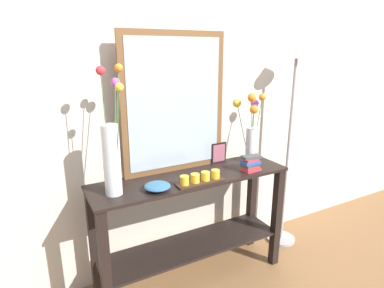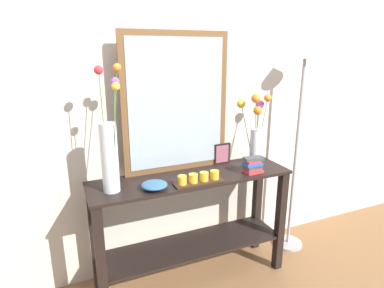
# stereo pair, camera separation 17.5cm
# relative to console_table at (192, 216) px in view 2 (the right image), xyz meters

# --- Properties ---
(ground_plane) EXTENTS (7.00, 6.00, 0.02)m
(ground_plane) POSITION_rel_console_table_xyz_m (0.00, 0.00, -0.51)
(ground_plane) COLOR brown
(wall_back) EXTENTS (6.40, 0.08, 2.70)m
(wall_back) POSITION_rel_console_table_xyz_m (0.00, 0.31, 0.85)
(wall_back) COLOR beige
(wall_back) RESTS_ON ground
(console_table) EXTENTS (1.35, 0.37, 0.79)m
(console_table) POSITION_rel_console_table_xyz_m (0.00, 0.00, 0.00)
(console_table) COLOR black
(console_table) RESTS_ON ground
(mirror_leaning) EXTENTS (0.73, 0.03, 0.92)m
(mirror_leaning) POSITION_rel_console_table_xyz_m (-0.05, 0.15, 0.75)
(mirror_leaning) COLOR brown
(mirror_leaning) RESTS_ON console_table
(tall_vase_left) EXTENTS (0.15, 0.22, 0.73)m
(tall_vase_left) POSITION_rel_console_table_xyz_m (-0.52, -0.02, 0.55)
(tall_vase_left) COLOR silver
(tall_vase_left) RESTS_ON console_table
(vase_right) EXTENTS (0.25, 0.19, 0.52)m
(vase_right) POSITION_rel_console_table_xyz_m (0.52, 0.06, 0.55)
(vase_right) COLOR silver
(vase_right) RESTS_ON console_table
(candle_tray) EXTENTS (0.32, 0.09, 0.07)m
(candle_tray) POSITION_rel_console_table_xyz_m (-0.01, -0.13, 0.32)
(candle_tray) COLOR #382316
(candle_tray) RESTS_ON console_table
(picture_frame_small) EXTENTS (0.12, 0.01, 0.15)m
(picture_frame_small) POSITION_rel_console_table_xyz_m (0.30, 0.14, 0.37)
(picture_frame_small) COLOR black
(picture_frame_small) RESTS_ON console_table
(decorative_bowl) EXTENTS (0.16, 0.16, 0.05)m
(decorative_bowl) POSITION_rel_console_table_xyz_m (-0.29, -0.10, 0.32)
(decorative_bowl) COLOR #2D5B84
(decorative_bowl) RESTS_ON console_table
(book_stack) EXTENTS (0.14, 0.10, 0.11)m
(book_stack) POSITION_rel_console_table_xyz_m (0.40, -0.10, 0.35)
(book_stack) COLOR #C63338
(book_stack) RESTS_ON console_table
(floor_lamp) EXTENTS (0.24, 0.24, 1.63)m
(floor_lamp) POSITION_rel_console_table_xyz_m (0.91, 0.06, 0.61)
(floor_lamp) COLOR #9E9EA3
(floor_lamp) RESTS_ON ground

